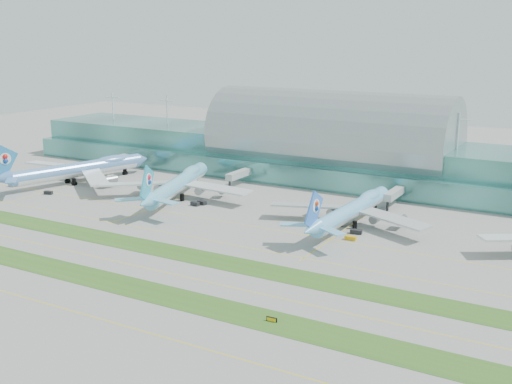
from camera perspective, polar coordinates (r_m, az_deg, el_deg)
The scene contains 18 objects.
ground at distance 211.10m, azimuth -7.43°, elevation -5.53°, with size 700.00×700.00×0.00m, color gray.
terminal at distance 316.33m, azimuth 6.63°, elevation 3.74°, with size 340.00×69.10×36.00m.
grass_strip_near at distance 191.03m, azimuth -12.51°, elevation -7.88°, with size 420.00×12.00×0.08m, color #2D591E.
grass_strip_far at distance 212.59m, azimuth -7.10°, elevation -5.36°, with size 420.00×12.00×0.08m, color #2D591E.
taxiline_a at distance 178.03m, azimuth -16.86°, elevation -9.85°, with size 420.00×0.35×0.01m, color yellow.
taxiline_b at distance 200.83m, azimuth -9.84°, elevation -6.65°, with size 420.00×0.35×0.01m, color yellow.
taxiline_c at distance 224.89m, azimuth -4.67°, elevation -4.21°, with size 420.00×0.35×0.01m, color yellow.
taxiline_d at distance 242.50m, azimuth -1.75°, elevation -2.81°, with size 420.00×0.35×0.01m, color yellow.
airliner_a at distance 318.04m, azimuth -15.45°, elevation 2.04°, with size 68.99×79.98×22.53m.
airliner_b at distance 279.93m, azimuth -6.91°, elevation 0.81°, with size 66.45×77.00×21.67m.
airliner_c at distance 241.98m, azimuth 8.59°, elevation -1.49°, with size 63.84×72.50×19.96m.
gse_a at distance 320.59m, azimuth -20.86°, elevation 0.57°, with size 3.51×1.88×1.45m, color gold.
gse_b at distance 300.00m, azimuth -17.98°, elevation -0.06°, with size 3.68×1.74×1.54m, color black.
gse_c at distance 267.97m, azimuth -5.44°, elevation -1.05°, with size 3.72×1.94×1.65m, color black.
gse_d at distance 269.53m, azimuth -4.82°, elevation -0.95°, with size 3.95×1.95×1.56m, color black.
gse_e at distance 225.70m, azimuth 8.41°, elevation -4.07°, with size 3.95×1.76×1.41m, color orange.
gse_f at distance 232.78m, azimuth 8.89°, elevation -3.50°, with size 4.17×2.20×1.56m, color black.
taxiway_sign_east at distance 163.00m, azimuth 1.41°, elevation -11.26°, with size 2.90×0.49×1.22m.
Camera 1 is at (121.03, -158.06, 70.24)m, focal length 45.00 mm.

